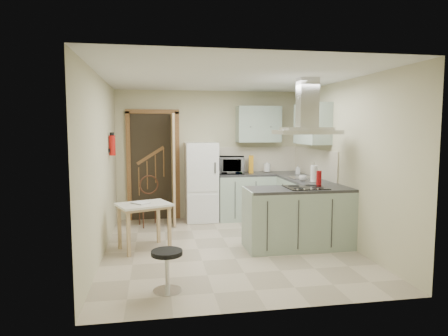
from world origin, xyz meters
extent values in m
plane|color=#BEAD94|center=(0.00, 0.00, 0.00)|extent=(4.20, 4.20, 0.00)
plane|color=silver|center=(0.00, 0.00, 2.50)|extent=(4.20, 4.20, 0.00)
plane|color=beige|center=(0.00, 2.10, 1.25)|extent=(3.60, 0.00, 3.60)
plane|color=beige|center=(-1.80, 0.00, 1.25)|extent=(0.00, 4.20, 4.20)
plane|color=beige|center=(1.80, 0.00, 1.25)|extent=(0.00, 4.20, 4.20)
cube|color=brown|center=(-1.10, 2.07, 1.05)|extent=(1.10, 0.12, 2.10)
cube|color=white|center=(-0.20, 1.80, 0.75)|extent=(0.60, 0.60, 1.50)
cube|color=#9EB2A0|center=(0.66, 1.80, 0.45)|extent=(1.08, 0.60, 0.90)
cube|color=#9EB2A0|center=(1.50, 1.12, 0.45)|extent=(0.60, 1.95, 0.90)
cube|color=beige|center=(0.96, 2.09, 1.15)|extent=(1.68, 0.02, 0.50)
cube|color=#9EB2A0|center=(0.95, 1.93, 1.85)|extent=(0.85, 0.35, 0.70)
cube|color=#9EB2A0|center=(1.62, 0.85, 1.85)|extent=(0.35, 0.90, 0.70)
cube|color=#9EB2A0|center=(1.02, -0.18, 0.45)|extent=(1.55, 0.65, 0.90)
cube|color=black|center=(1.12, -0.18, 0.91)|extent=(0.58, 0.50, 0.01)
cube|color=silver|center=(1.12, -0.18, 1.72)|extent=(0.90, 0.55, 0.10)
cube|color=silver|center=(1.50, 0.95, 0.91)|extent=(0.45, 0.40, 0.01)
cylinder|color=#B2140F|center=(-1.74, 0.90, 1.50)|extent=(0.10, 0.10, 0.32)
cube|color=tan|center=(-1.24, 0.12, 0.34)|extent=(0.88, 0.78, 0.68)
cube|color=#4E241A|center=(-1.18, 1.55, 0.41)|extent=(0.45, 0.45, 0.83)
cylinder|color=black|center=(-0.95, -1.46, 0.23)|extent=(0.42, 0.42, 0.46)
imported|color=black|center=(0.34, 1.84, 1.06)|extent=(0.66, 0.50, 0.33)
cylinder|color=white|center=(1.12, 1.88, 1.00)|extent=(0.16, 0.16, 0.20)
cube|color=orange|center=(0.80, 1.87, 1.07)|extent=(0.14, 0.24, 0.33)
imported|color=#A5A5B0|center=(1.62, 1.49, 0.99)|extent=(0.10, 0.10, 0.18)
cylinder|color=white|center=(1.49, 0.40, 1.04)|extent=(0.14, 0.14, 0.28)
imported|color=silver|center=(1.35, 0.54, 0.95)|extent=(0.15, 0.15, 0.09)
cylinder|color=#B40F13|center=(1.42, 0.02, 1.01)|extent=(0.10, 0.10, 0.23)
imported|color=#A34336|center=(-1.35, 0.07, 0.74)|extent=(0.30, 0.31, 0.11)
camera|label=1|loc=(-1.06, -5.72, 1.79)|focal=32.00mm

